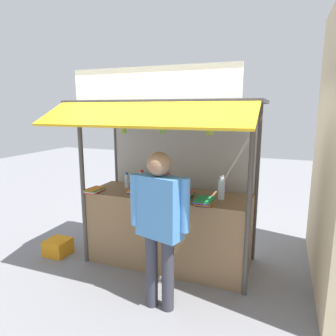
{
  "coord_description": "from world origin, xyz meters",
  "views": [
    {
      "loc": [
        1.39,
        -3.61,
        2.11
      ],
      "look_at": [
        0.0,
        0.0,
        1.35
      ],
      "focal_mm": 32.16,
      "sensor_mm": 36.0,
      "label": 1
    }
  ],
  "objects_px": {
    "banana_bunch_rightmost": "(124,128)",
    "water_bottle_mid_right": "(142,179)",
    "magazine_stack_right": "(136,191)",
    "plastic_crate": "(58,247)",
    "vendor_person": "(159,217)",
    "water_bottle_mid_left": "(127,181)",
    "banana_bunch_inner_left": "(163,128)",
    "magazine_stack_front_left": "(95,190)",
    "magazine_stack_left": "(204,201)",
    "water_bottle_center": "(168,183)",
    "banana_bunch_inner_right": "(210,128)",
    "magazine_stack_far_left": "(185,195)",
    "water_bottle_back_right": "(221,188)"
  },
  "relations": [
    {
      "from": "water_bottle_center",
      "to": "magazine_stack_right",
      "type": "bearing_deg",
      "value": -156.37
    },
    {
      "from": "plastic_crate",
      "to": "water_bottle_mid_right",
      "type": "bearing_deg",
      "value": 25.89
    },
    {
      "from": "magazine_stack_far_left",
      "to": "plastic_crate",
      "type": "height_order",
      "value": "magazine_stack_far_left"
    },
    {
      "from": "vendor_person",
      "to": "water_bottle_back_right",
      "type": "bearing_deg",
      "value": -99.75
    },
    {
      "from": "water_bottle_mid_left",
      "to": "magazine_stack_far_left",
      "type": "bearing_deg",
      "value": -10.62
    },
    {
      "from": "water_bottle_center",
      "to": "water_bottle_mid_left",
      "type": "height_order",
      "value": "water_bottle_center"
    },
    {
      "from": "magazine_stack_front_left",
      "to": "banana_bunch_rightmost",
      "type": "distance_m",
      "value": 1.07
    },
    {
      "from": "water_bottle_mid_right",
      "to": "banana_bunch_inner_left",
      "type": "height_order",
      "value": "banana_bunch_inner_left"
    },
    {
      "from": "banana_bunch_rightmost",
      "to": "plastic_crate",
      "type": "relative_size",
      "value": 0.81
    },
    {
      "from": "water_bottle_mid_right",
      "to": "plastic_crate",
      "type": "bearing_deg",
      "value": -154.11
    },
    {
      "from": "magazine_stack_far_left",
      "to": "banana_bunch_inner_right",
      "type": "bearing_deg",
      "value": -43.88
    },
    {
      "from": "water_bottle_mid_right",
      "to": "banana_bunch_inner_right",
      "type": "distance_m",
      "value": 1.54
    },
    {
      "from": "water_bottle_mid_left",
      "to": "banana_bunch_inner_left",
      "type": "distance_m",
      "value": 1.25
    },
    {
      "from": "magazine_stack_front_left",
      "to": "vendor_person",
      "type": "relative_size",
      "value": 0.18
    },
    {
      "from": "banana_bunch_inner_right",
      "to": "vendor_person",
      "type": "relative_size",
      "value": 0.15
    },
    {
      "from": "water_bottle_mid_left",
      "to": "banana_bunch_rightmost",
      "type": "relative_size",
      "value": 0.86
    },
    {
      "from": "banana_bunch_inner_left",
      "to": "plastic_crate",
      "type": "distance_m",
      "value": 2.49
    },
    {
      "from": "banana_bunch_inner_right",
      "to": "magazine_stack_far_left",
      "type": "bearing_deg",
      "value": 136.12
    },
    {
      "from": "magazine_stack_right",
      "to": "banana_bunch_rightmost",
      "type": "height_order",
      "value": "banana_bunch_rightmost"
    },
    {
      "from": "water_bottle_center",
      "to": "water_bottle_back_right",
      "type": "bearing_deg",
      "value": -5.0
    },
    {
      "from": "vendor_person",
      "to": "water_bottle_mid_left",
      "type": "bearing_deg",
      "value": -31.79
    },
    {
      "from": "magazine_stack_right",
      "to": "vendor_person",
      "type": "xyz_separation_m",
      "value": [
        0.69,
        -0.83,
        0.01
      ]
    },
    {
      "from": "magazine_stack_front_left",
      "to": "plastic_crate",
      "type": "relative_size",
      "value": 0.95
    },
    {
      "from": "water_bottle_back_right",
      "to": "vendor_person",
      "type": "xyz_separation_m",
      "value": [
        -0.45,
        -0.94,
        -0.12
      ]
    },
    {
      "from": "water_bottle_mid_left",
      "to": "magazine_stack_right",
      "type": "height_order",
      "value": "water_bottle_mid_left"
    },
    {
      "from": "water_bottle_center",
      "to": "banana_bunch_rightmost",
      "type": "xyz_separation_m",
      "value": [
        -0.35,
        -0.54,
        0.76
      ]
    },
    {
      "from": "banana_bunch_rightmost",
      "to": "water_bottle_mid_right",
      "type": "bearing_deg",
      "value": 98.72
    },
    {
      "from": "magazine_stack_right",
      "to": "plastic_crate",
      "type": "height_order",
      "value": "magazine_stack_right"
    },
    {
      "from": "banana_bunch_inner_right",
      "to": "plastic_crate",
      "type": "bearing_deg",
      "value": 177.06
    },
    {
      "from": "water_bottle_back_right",
      "to": "magazine_stack_right",
      "type": "distance_m",
      "value": 1.15
    },
    {
      "from": "banana_bunch_inner_left",
      "to": "vendor_person",
      "type": "xyz_separation_m",
      "value": [
        0.14,
        -0.46,
        -0.88
      ]
    },
    {
      "from": "vendor_person",
      "to": "plastic_crate",
      "type": "bearing_deg",
      "value": -1.46
    },
    {
      "from": "water_bottle_center",
      "to": "magazine_stack_front_left",
      "type": "relative_size",
      "value": 0.87
    },
    {
      "from": "plastic_crate",
      "to": "water_bottle_center",
      "type": "bearing_deg",
      "value": 15.11
    },
    {
      "from": "water_bottle_mid_right",
      "to": "magazine_stack_front_left",
      "type": "bearing_deg",
      "value": -136.87
    },
    {
      "from": "magazine_stack_left",
      "to": "banana_bunch_rightmost",
      "type": "xyz_separation_m",
      "value": [
        -0.94,
        -0.21,
        0.86
      ]
    },
    {
      "from": "magazine_stack_left",
      "to": "banana_bunch_inner_left",
      "type": "distance_m",
      "value": 1.0
    },
    {
      "from": "banana_bunch_inner_right",
      "to": "plastic_crate",
      "type": "height_order",
      "value": "banana_bunch_inner_right"
    },
    {
      "from": "banana_bunch_inner_left",
      "to": "water_bottle_mid_left",
      "type": "bearing_deg",
      "value": 144.96
    },
    {
      "from": "magazine_stack_front_left",
      "to": "magazine_stack_left",
      "type": "xyz_separation_m",
      "value": [
        1.53,
        0.01,
        0.01
      ]
    },
    {
      "from": "water_bottle_mid_right",
      "to": "magazine_stack_far_left",
      "type": "xyz_separation_m",
      "value": [
        0.75,
        -0.29,
        -0.08
      ]
    },
    {
      "from": "water_bottle_mid_left",
      "to": "water_bottle_back_right",
      "type": "height_order",
      "value": "water_bottle_back_right"
    },
    {
      "from": "water_bottle_center",
      "to": "banana_bunch_inner_right",
      "type": "relative_size",
      "value": 1.04
    },
    {
      "from": "magazine_stack_front_left",
      "to": "vendor_person",
      "type": "height_order",
      "value": "vendor_person"
    },
    {
      "from": "water_bottle_mid_right",
      "to": "water_bottle_back_right",
      "type": "distance_m",
      "value": 1.2
    },
    {
      "from": "water_bottle_mid_left",
      "to": "magazine_stack_right",
      "type": "relative_size",
      "value": 0.89
    },
    {
      "from": "water_bottle_mid_right",
      "to": "magazine_stack_right",
      "type": "distance_m",
      "value": 0.32
    },
    {
      "from": "magazine_stack_right",
      "to": "water_bottle_back_right",
      "type": "bearing_deg",
      "value": 5.66
    },
    {
      "from": "water_bottle_mid_right",
      "to": "vendor_person",
      "type": "xyz_separation_m",
      "value": [
        0.74,
        -1.12,
        -0.09
      ]
    },
    {
      "from": "magazine_stack_left",
      "to": "plastic_crate",
      "type": "xyz_separation_m",
      "value": [
        -2.17,
        -0.1,
        -0.92
      ]
    }
  ]
}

